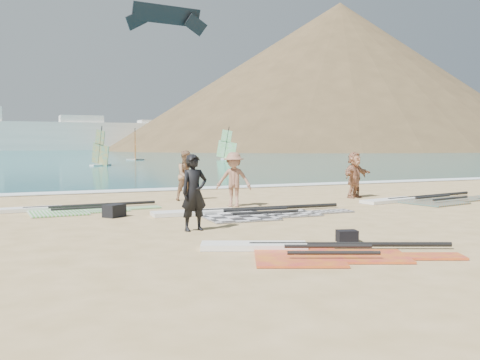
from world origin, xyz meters
name	(u,v)px	position (x,y,z in m)	size (l,w,h in m)	color
ground	(339,226)	(0.00, 0.00, 0.00)	(300.00, 300.00, 0.00)	tan
sea	(49,151)	(0.00, 132.00, 0.00)	(300.00, 240.00, 0.06)	#0E5763
surf_line	(195,189)	(0.00, 12.30, 0.00)	(300.00, 1.20, 0.04)	white
headland_main	(338,150)	(85.00, 130.00, 0.00)	(143.00, 143.00, 45.00)	brown
headland_minor	(406,149)	(120.00, 140.00, 0.00)	(70.00, 70.00, 28.00)	brown
rig_grey	(240,213)	(-1.54, 3.09, 0.05)	(6.30, 2.56, 0.20)	#262628
rig_green	(63,210)	(-6.47, 6.07, 0.05)	(5.41, 2.17, 0.20)	green
rig_orange	(423,200)	(6.26, 3.87, 0.05)	(6.22, 3.04, 0.20)	orange
rig_red	(306,251)	(-2.54, -2.70, 0.05)	(4.92, 3.25, 0.20)	#C21B3D
gear_bag_near	(114,211)	(-5.16, 4.09, 0.19)	(0.59, 0.43, 0.38)	black
gear_bag_far	(347,236)	(-1.07, -1.97, 0.13)	(0.44, 0.31, 0.26)	black
person_wetsuit	(194,193)	(-3.73, 0.81, 0.96)	(0.70, 0.46, 1.92)	black
beachgoer_left	(187,176)	(-1.80, 7.69, 0.95)	(0.92, 0.72, 1.90)	#9B7150
beachgoer_mid	(234,179)	(-0.91, 5.13, 0.94)	(1.21, 0.70, 1.88)	#996852
beachgoer_back	(356,177)	(5.00, 6.40, 0.80)	(0.94, 0.39, 1.61)	tan
beachgoer_right	(354,175)	(4.67, 6.02, 0.92)	(1.71, 0.54, 1.84)	#B37856
windsurfer_left	(100,154)	(-0.44, 39.88, 1.16)	(2.11, 2.23, 3.82)	white
windsurfer_centre	(135,151)	(6.06, 55.33, 1.21)	(2.30, 2.71, 4.07)	white
windsurfer_right	(227,150)	(17.79, 53.67, 1.27)	(2.16, 2.21, 4.35)	white
kitesurf_kite	(167,17)	(5.37, 37.04, 13.79)	(7.80, 1.64, 2.50)	black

